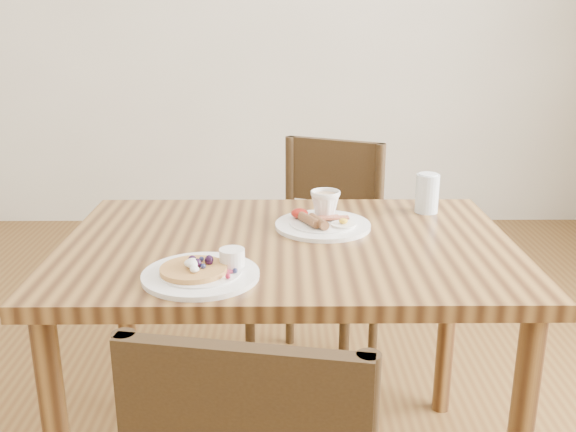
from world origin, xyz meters
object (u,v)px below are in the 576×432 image
object	(u,v)px
chair_far	(321,249)
pancake_plate	(202,271)
breakfast_plate	(321,224)
dining_table	(288,275)
water_glass	(427,193)
teacup_saucer	(325,207)

from	to	relation	value
chair_far	pancake_plate	size ratio (longest dim) A/B	3.26
chair_far	breakfast_plate	size ratio (longest dim) A/B	3.26
pancake_plate	breakfast_plate	xyz separation A→B (m)	(0.29, 0.36, -0.00)
chair_far	breakfast_plate	distance (m)	0.58
dining_table	pancake_plate	distance (m)	0.33
chair_far	pancake_plate	world-z (taller)	chair_far
breakfast_plate	pancake_plate	bearing A→B (deg)	-129.51
breakfast_plate	water_glass	size ratio (longest dim) A/B	2.30
dining_table	pancake_plate	size ratio (longest dim) A/B	4.44
breakfast_plate	water_glass	distance (m)	0.36
dining_table	teacup_saucer	world-z (taller)	teacup_saucer
dining_table	breakfast_plate	size ratio (longest dim) A/B	4.44
chair_far	teacup_saucer	bearing A→B (deg)	112.26
dining_table	chair_far	world-z (taller)	chair_far
breakfast_plate	water_glass	xyz separation A→B (m)	(0.33, 0.15, 0.05)
pancake_plate	breakfast_plate	size ratio (longest dim) A/B	1.00
pancake_plate	water_glass	size ratio (longest dim) A/B	2.30
chair_far	water_glass	distance (m)	0.57
dining_table	teacup_saucer	size ratio (longest dim) A/B	8.57
chair_far	teacup_saucer	xyz separation A→B (m)	(-0.02, -0.45, 0.30)
breakfast_plate	teacup_saucer	bearing A→B (deg)	77.89
teacup_saucer	water_glass	xyz separation A→B (m)	(0.31, 0.08, 0.02)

